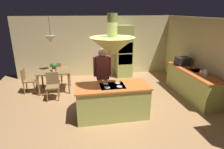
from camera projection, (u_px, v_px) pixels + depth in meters
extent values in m
plane|color=#AD7F51|center=(111.00, 112.00, 5.39)|extent=(8.16, 8.16, 0.00)
cube|color=beige|center=(97.00, 46.00, 8.20)|extent=(6.80, 0.10, 2.55)
cube|color=beige|center=(211.00, 60.00, 5.91)|extent=(0.10, 7.20, 2.55)
cube|color=#A8B259|center=(112.00, 102.00, 5.07)|extent=(1.88, 0.77, 0.86)
cube|color=orange|center=(112.00, 86.00, 4.92)|extent=(1.94, 0.83, 0.04)
cube|color=black|center=(112.00, 86.00, 4.92)|extent=(0.64, 0.52, 0.01)
cylinder|color=#B2B2B7|center=(107.00, 88.00, 4.76)|extent=(0.15, 0.15, 0.02)
cylinder|color=#B2B2B7|center=(119.00, 87.00, 4.82)|extent=(0.15, 0.15, 0.02)
cylinder|color=#B2B2B7|center=(106.00, 84.00, 5.01)|extent=(0.15, 0.15, 0.02)
cylinder|color=#B2B2B7|center=(117.00, 83.00, 5.06)|extent=(0.15, 0.15, 0.02)
cube|color=#A8B259|center=(192.00, 84.00, 6.29)|extent=(0.62, 2.36, 0.86)
cube|color=orange|center=(194.00, 71.00, 6.15)|extent=(0.66, 2.40, 0.04)
cube|color=#B2B2B7|center=(198.00, 73.00, 6.20)|extent=(0.48, 0.36, 0.16)
cube|color=#A8B259|center=(124.00, 51.00, 8.07)|extent=(0.66, 0.62, 2.19)
cube|color=black|center=(126.00, 48.00, 7.73)|extent=(0.60, 0.04, 0.44)
cube|color=black|center=(125.00, 59.00, 7.89)|extent=(0.60, 0.04, 0.44)
cube|color=olive|center=(54.00, 71.00, 6.64)|extent=(1.12, 0.87, 0.04)
cylinder|color=olive|center=(39.00, 86.00, 6.32)|extent=(0.06, 0.06, 0.72)
cylinder|color=olive|center=(69.00, 84.00, 6.49)|extent=(0.06, 0.06, 0.72)
cylinder|color=olive|center=(42.00, 78.00, 7.02)|extent=(0.06, 0.06, 0.72)
cylinder|color=olive|center=(70.00, 77.00, 7.19)|extent=(0.06, 0.06, 0.72)
cylinder|color=tan|center=(100.00, 92.00, 5.66)|extent=(0.14, 0.14, 0.87)
cylinder|color=tan|center=(106.00, 92.00, 5.69)|extent=(0.14, 0.14, 0.87)
cube|color=brown|center=(102.00, 68.00, 5.43)|extent=(0.36, 0.22, 0.67)
cylinder|color=brown|center=(95.00, 67.00, 5.38)|extent=(0.09, 0.09, 0.57)
cylinder|color=brown|center=(110.00, 66.00, 5.46)|extent=(0.09, 0.09, 0.57)
sphere|color=tan|center=(102.00, 53.00, 5.29)|extent=(0.23, 0.23, 0.23)
cone|color=#A8B259|center=(112.00, 47.00, 4.59)|extent=(1.10, 1.10, 0.45)
cylinder|color=#A8B259|center=(112.00, 25.00, 4.43)|extent=(0.24, 0.24, 0.55)
cone|color=beige|center=(51.00, 39.00, 6.28)|extent=(0.32, 0.32, 0.22)
cylinder|color=black|center=(49.00, 26.00, 6.14)|extent=(0.01, 0.01, 0.60)
cube|color=olive|center=(52.00, 87.00, 6.05)|extent=(0.40, 0.40, 0.04)
cube|color=olive|center=(52.00, 78.00, 6.14)|extent=(0.40, 0.04, 0.42)
cylinder|color=olive|center=(47.00, 96.00, 5.93)|extent=(0.04, 0.04, 0.43)
cylinder|color=olive|center=(58.00, 95.00, 5.99)|extent=(0.04, 0.04, 0.43)
cylinder|color=olive|center=(48.00, 91.00, 6.25)|extent=(0.04, 0.04, 0.43)
cylinder|color=olive|center=(59.00, 91.00, 6.31)|extent=(0.04, 0.04, 0.43)
cube|color=olive|center=(57.00, 73.00, 7.42)|extent=(0.40, 0.40, 0.04)
cube|color=olive|center=(56.00, 69.00, 7.18)|extent=(0.40, 0.04, 0.42)
cylinder|color=olive|center=(62.00, 76.00, 7.68)|extent=(0.04, 0.04, 0.43)
cylinder|color=olive|center=(53.00, 77.00, 7.62)|extent=(0.04, 0.04, 0.43)
cylinder|color=olive|center=(61.00, 79.00, 7.36)|extent=(0.04, 0.04, 0.43)
cylinder|color=olive|center=(52.00, 80.00, 7.30)|extent=(0.04, 0.04, 0.43)
cube|color=olive|center=(29.00, 80.00, 6.59)|extent=(0.40, 0.40, 0.04)
cube|color=olive|center=(23.00, 75.00, 6.49)|extent=(0.04, 0.40, 0.42)
cylinder|color=olive|center=(34.00, 88.00, 6.53)|extent=(0.04, 0.04, 0.43)
cylinder|color=olive|center=(36.00, 84.00, 6.85)|extent=(0.04, 0.04, 0.43)
cylinder|color=olive|center=(24.00, 89.00, 6.47)|extent=(0.04, 0.04, 0.43)
cylinder|color=olive|center=(26.00, 85.00, 6.79)|extent=(0.04, 0.04, 0.43)
cylinder|color=#99382D|center=(54.00, 69.00, 6.54)|extent=(0.14, 0.14, 0.12)
sphere|color=#2D722D|center=(54.00, 65.00, 6.50)|extent=(0.20, 0.20, 0.20)
cylinder|color=white|center=(54.00, 71.00, 6.41)|extent=(0.07, 0.07, 0.09)
cylinder|color=silver|center=(206.00, 73.00, 5.56)|extent=(0.11, 0.11, 0.22)
cylinder|color=#E0B78C|center=(202.00, 72.00, 5.74)|extent=(0.13, 0.13, 0.15)
cube|color=#232326|center=(183.00, 61.00, 6.76)|extent=(0.46, 0.36, 0.28)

